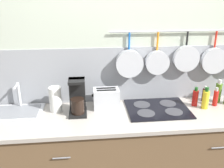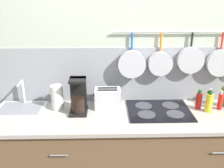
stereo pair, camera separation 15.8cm
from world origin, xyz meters
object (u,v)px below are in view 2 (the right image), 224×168
Objects in this scene: toaster at (108,98)px; bottle_olive_oil at (209,97)px; coffee_maker at (78,98)px; bottle_dish_soap at (199,100)px; bottle_vinegar at (220,101)px; bottle_hot_sauce at (209,102)px; paper_towel_roll at (57,97)px; bottle_cooking_wine at (224,96)px.

bottle_olive_oil is (0.99, 0.05, -0.02)m from toaster.
coffee_maker reaches higher than bottle_olive_oil.
bottle_dish_soap reaches higher than bottle_vinegar.
bottle_hot_sauce is at bearing -1.61° from coffee_maker.
bottle_vinegar is at bearing -5.84° from bottle_dish_soap.
toaster is 0.85m from bottle_dish_soap.
bottle_olive_oil is at bearing 33.64° from bottle_dish_soap.
bottle_dish_soap is 1.01× the size of bottle_vinegar.
coffee_maker is 0.28m from toaster.
bottle_vinegar is at bearing -62.33° from bottle_olive_oil.
bottle_cooking_wine is at bearing 1.33° from paper_towel_roll.
coffee_maker is at bearing -179.39° from bottle_vinegar.
paper_towel_roll reaches higher than bottle_olive_oil.
bottle_vinegar is 0.79× the size of bottle_cooking_wine.
bottle_cooking_wine is (0.19, 0.13, 0.01)m from bottle_hot_sauce.
bottle_hot_sauce is at bearing -6.91° from toaster.
bottle_olive_oil is at bearing 67.17° from bottle_hot_sauce.
paper_towel_roll reaches higher than bottle_vinegar.
bottle_cooking_wine is (0.26, 0.06, 0.02)m from bottle_dish_soap.
coffee_maker is at bearing -176.12° from bottle_cooking_wine.
bottle_cooking_wine reaches higher than bottle_olive_oil.
bottle_olive_oil is at bearing 2.69° from toaster.
bottle_vinegar is (1.04, -0.06, -0.01)m from toaster.
coffee_maker reaches higher than bottle_hot_sauce.
toaster is at bearing 173.09° from bottle_hot_sauce.
toaster is at bearing 2.66° from paper_towel_roll.
bottle_olive_oil is (1.45, 0.07, -0.05)m from paper_towel_roll.
bottle_dish_soap is at bearing -2.99° from toaster.
paper_towel_roll is 0.21m from coffee_maker.
toaster is 0.93m from bottle_hot_sauce.
coffee_maker reaches higher than paper_towel_roll.
toaster is at bearing -179.23° from bottle_cooking_wine.
paper_towel_roll is 1.11× the size of bottle_hot_sauce.
bottle_hot_sauce is 1.32× the size of bottle_olive_oil.
toaster is 0.99m from bottle_olive_oil.
paper_towel_roll is 1.46× the size of bottle_olive_oil.
bottle_hot_sauce is 1.14× the size of bottle_vinegar.
paper_towel_roll reaches higher than toaster.
bottle_cooking_wine is (1.37, 0.09, -0.03)m from coffee_maker.
bottle_vinegar is at bearing -129.06° from bottle_cooking_wine.
bottle_olive_oil is at bearing 117.67° from bottle_vinegar.
bottle_hot_sauce is 0.90× the size of bottle_cooking_wine.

